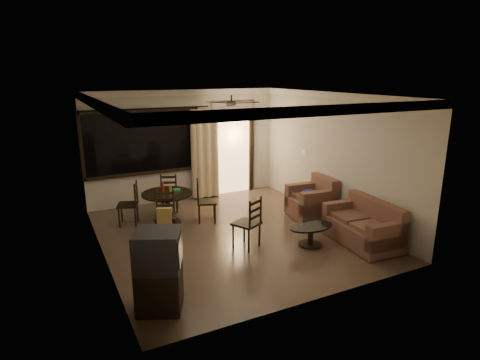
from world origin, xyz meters
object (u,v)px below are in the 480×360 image
armchair (313,201)px  dining_table (168,199)px  dining_chair_west (129,212)px  dining_chair_south (166,224)px  sofa (364,227)px  dining_chair_east (206,209)px  coffee_table (311,232)px  side_chair (247,232)px  tv_cabinet (159,271)px  dining_chair_north (170,200)px

armchair → dining_table: bearing=166.4°
dining_chair_west → dining_chair_south: size_ratio=1.00×
sofa → dining_chair_south: bearing=155.2°
dining_table → dining_chair_east: (0.78, -0.29, -0.26)m
dining_table → sofa: (3.07, -2.74, -0.21)m
dining_chair_west → coffee_table: bearing=67.0°
side_chair → tv_cabinet: bearing=4.9°
dining_chair_south → armchair: dining_chair_south is taller
tv_cabinet → sofa: bearing=30.4°
dining_chair_north → side_chair: 2.73m
side_chair → dining_chair_south: bearing=-68.5°
dining_chair_west → dining_chair_north: same height
dining_table → armchair: bearing=-19.8°
dining_chair_south → sofa: 3.88m
dining_chair_east → dining_chair_south: 1.20m
dining_chair_south → coffee_table: size_ratio=1.05×
dining_table → armchair: 3.27m
dining_chair_west → tv_cabinet: 3.49m
dining_chair_north → armchair: (2.81, -1.85, 0.09)m
dining_table → dining_chair_north: dining_chair_north is taller
tv_cabinet → side_chair: size_ratio=1.16×
dining_chair_east → side_chair: size_ratio=0.95×
dining_chair_west → side_chair: 2.80m
dining_table → dining_chair_west: (-0.79, 0.28, -0.26)m
tv_cabinet → side_chair: bearing=56.5°
dining_chair_west → sofa: 4.91m
sofa → side_chair: 2.28m
sofa → armchair: bearing=95.0°
dining_chair_west → dining_chair_south: 1.20m
sofa → coffee_table: 1.06m
dining_table → armchair: size_ratio=1.11×
dining_table → dining_chair_east: bearing=-20.0°
dining_table → tv_cabinet: bearing=-108.7°
dining_chair_north → side_chair: (0.69, -2.64, 0.01)m
coffee_table → sofa: bearing=-20.2°
dining_table → dining_chair_south: size_ratio=1.16×
dining_chair_south → armchair: bearing=14.8°
coffee_table → side_chair: (-1.12, 0.48, 0.03)m
armchair → side_chair: size_ratio=0.99×
dining_chair_west → dining_chair_south: (0.49, -1.09, 0.02)m
dining_chair_north → tv_cabinet: size_ratio=0.82×
dining_chair_east → sofa: 3.36m
dining_table → tv_cabinet: (-1.08, -3.18, 0.04)m
dining_chair_south → tv_cabinet: size_ratio=0.82×
dining_chair_south → armchair: (3.37, -0.30, 0.07)m
dining_chair_east → dining_chair_south: size_ratio=1.00×
sofa → tv_cabinet: bearing=-168.9°
dining_chair_east → dining_chair_south: (-1.08, -0.52, 0.02)m
dining_table → coffee_table: dining_table is taller
dining_table → armchair: armchair is taller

